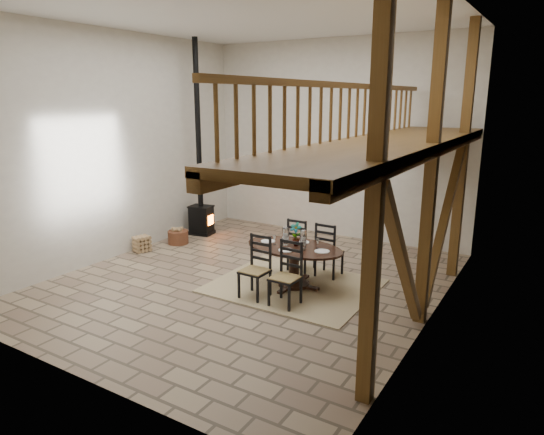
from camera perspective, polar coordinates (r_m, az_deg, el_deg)
The scene contains 7 objects.
ground at distance 9.77m, azimuth -2.71°, elevation -7.47°, with size 8.00×8.00×0.00m, color gray.
room_shell at distance 8.50m, azimuth 3.82°, elevation 10.20°, with size 7.02×8.02×5.01m.
rug at distance 9.52m, azimuth 2.57°, elevation -8.00°, with size 3.00×2.50×0.02m, color tan.
dining_table at distance 9.36m, azimuth 2.61°, elevation -5.47°, with size 1.99×2.21×1.26m.
wood_stove at distance 12.88m, azimuth -8.42°, elevation 2.97°, with size 0.67×0.55×5.00m.
log_basket at distance 12.35m, azimuth -10.99°, elevation -2.21°, with size 0.50×0.50×0.42m.
log_stack at distance 11.89m, azimuth -15.06°, elevation -3.02°, with size 0.38×0.45×0.38m.
Camera 1 is at (5.12, -7.52, 3.57)m, focal length 32.00 mm.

